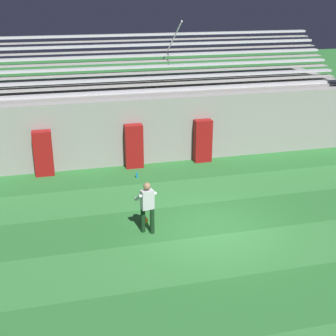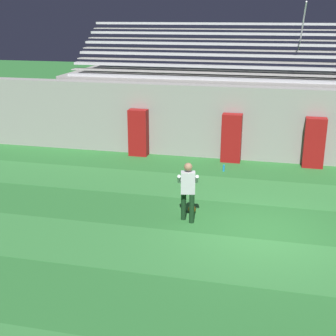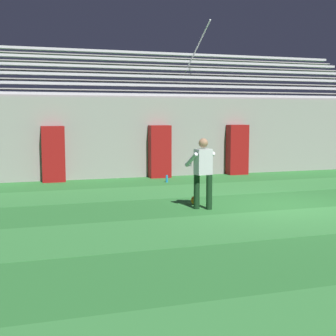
{
  "view_description": "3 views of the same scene",
  "coord_description": "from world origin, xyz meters",
  "px_view_note": "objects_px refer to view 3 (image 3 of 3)",
  "views": [
    {
      "loc": [
        -4.61,
        -12.3,
        7.11
      ],
      "look_at": [
        -1.08,
        1.78,
        1.48
      ],
      "focal_mm": 50.0,
      "sensor_mm": 36.0,
      "label": 1
    },
    {
      "loc": [
        0.01,
        -11.26,
        5.44
      ],
      "look_at": [
        -2.87,
        1.18,
        1.18
      ],
      "focal_mm": 50.0,
      "sensor_mm": 36.0,
      "label": 2
    },
    {
      "loc": [
        -6.12,
        -9.84,
        2.21
      ],
      "look_at": [
        -3.09,
        -0.12,
        1.05
      ],
      "focal_mm": 50.0,
      "sensor_mm": 36.0,
      "label": 3
    }
  ],
  "objects_px": {
    "water_bottle": "(167,179)",
    "soccer_ball": "(195,200)",
    "padding_pillar_gate_right": "(237,150)",
    "goalkeeper": "(203,169)",
    "padding_pillar_gate_left": "(160,152)",
    "padding_pillar_far_left": "(53,154)"
  },
  "relations": [
    {
      "from": "padding_pillar_gate_right",
      "to": "soccer_ball",
      "type": "distance_m",
      "value": 6.3
    },
    {
      "from": "padding_pillar_far_left",
      "to": "soccer_ball",
      "type": "distance_m",
      "value": 6.02
    },
    {
      "from": "padding_pillar_gate_left",
      "to": "padding_pillar_gate_right",
      "type": "xyz_separation_m",
      "value": [
        3.01,
        0.0,
        0.0
      ]
    },
    {
      "from": "padding_pillar_gate_left",
      "to": "goalkeeper",
      "type": "distance_m",
      "value": 5.7
    },
    {
      "from": "padding_pillar_gate_right",
      "to": "goalkeeper",
      "type": "height_order",
      "value": "padding_pillar_gate_right"
    },
    {
      "from": "water_bottle",
      "to": "soccer_ball",
      "type": "bearing_deg",
      "value": -96.8
    },
    {
      "from": "padding_pillar_gate_right",
      "to": "padding_pillar_far_left",
      "type": "relative_size",
      "value": 1.0
    },
    {
      "from": "soccer_ball",
      "to": "water_bottle",
      "type": "relative_size",
      "value": 0.92
    },
    {
      "from": "padding_pillar_gate_left",
      "to": "soccer_ball",
      "type": "bearing_deg",
      "value": -96.5
    },
    {
      "from": "padding_pillar_gate_left",
      "to": "soccer_ball",
      "type": "distance_m",
      "value": 5.21
    },
    {
      "from": "padding_pillar_gate_left",
      "to": "water_bottle",
      "type": "distance_m",
      "value": 1.48
    },
    {
      "from": "padding_pillar_gate_right",
      "to": "soccer_ball",
      "type": "relative_size",
      "value": 8.39
    },
    {
      "from": "padding_pillar_far_left",
      "to": "padding_pillar_gate_right",
      "type": "bearing_deg",
      "value": 0.0
    },
    {
      "from": "padding_pillar_gate_left",
      "to": "water_bottle",
      "type": "xyz_separation_m",
      "value": [
        -0.12,
        -1.24,
        -0.8
      ]
    },
    {
      "from": "goalkeeper",
      "to": "padding_pillar_gate_left",
      "type": "bearing_deg",
      "value": 83.88
    },
    {
      "from": "padding_pillar_gate_right",
      "to": "water_bottle",
      "type": "bearing_deg",
      "value": -158.39
    },
    {
      "from": "padding_pillar_gate_left",
      "to": "water_bottle",
      "type": "height_order",
      "value": "padding_pillar_gate_left"
    },
    {
      "from": "padding_pillar_gate_left",
      "to": "padding_pillar_gate_right",
      "type": "distance_m",
      "value": 3.01
    },
    {
      "from": "soccer_ball",
      "to": "padding_pillar_gate_left",
      "type": "bearing_deg",
      "value": 83.5
    },
    {
      "from": "padding_pillar_gate_left",
      "to": "padding_pillar_far_left",
      "type": "xyz_separation_m",
      "value": [
        -3.67,
        0.0,
        0.0
      ]
    },
    {
      "from": "padding_pillar_gate_right",
      "to": "goalkeeper",
      "type": "xyz_separation_m",
      "value": [
        -3.62,
        -5.66,
        0.03
      ]
    },
    {
      "from": "padding_pillar_gate_left",
      "to": "padding_pillar_gate_right",
      "type": "relative_size",
      "value": 1.0
    }
  ]
}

